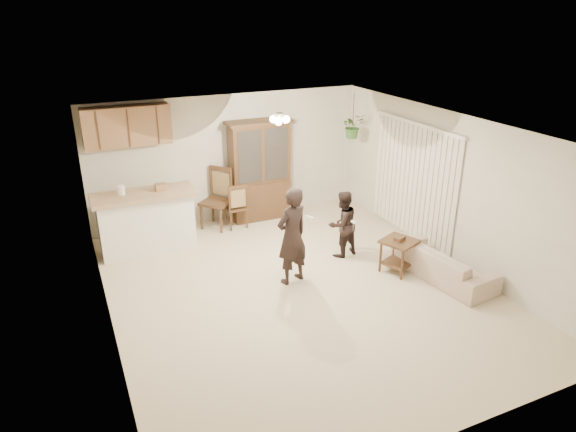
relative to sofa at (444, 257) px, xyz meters
name	(u,v)px	position (x,y,z in m)	size (l,w,h in m)	color
floor	(299,289)	(-2.25, 0.61, -0.37)	(6.50, 6.50, 0.00)	beige
ceiling	(301,129)	(-2.25, 0.61, 2.13)	(5.50, 6.50, 0.02)	silver
wall_back	(229,158)	(-2.25, 3.86, 0.88)	(5.50, 0.02, 2.50)	silver
wall_front	(454,336)	(-2.25, -2.64, 0.88)	(5.50, 0.02, 2.50)	silver
wall_left	(102,249)	(-5.00, 0.61, 0.88)	(0.02, 6.50, 2.50)	silver
wall_right	(450,188)	(0.50, 0.61, 0.88)	(0.02, 6.50, 2.50)	silver
breakfast_bar	(147,224)	(-4.10, 2.96, 0.13)	(1.60, 0.55, 1.00)	white
bar_top	(144,195)	(-4.10, 2.96, 0.68)	(1.75, 0.70, 0.08)	tan
upper_cabinets	(127,126)	(-4.15, 3.68, 1.73)	(1.50, 0.34, 0.70)	brown
vertical_blinds	(413,181)	(0.46, 1.51, 0.73)	(0.06, 2.30, 2.10)	silver
ceiling_fixture	(279,119)	(-2.05, 1.81, 2.03)	(0.36, 0.36, 0.20)	#FFEBBF
hanging_plant	(353,126)	(0.05, 3.01, 1.48)	(0.43, 0.37, 0.48)	#2A5522
plant_cord	(354,110)	(0.05, 3.01, 1.81)	(0.01, 0.01, 0.65)	black
sofa	(444,257)	(0.00, 0.00, 0.00)	(1.87, 0.73, 0.73)	beige
adult	(292,229)	(-2.24, 0.90, 0.53)	(0.66, 0.43, 1.80)	black
child	(342,219)	(-1.07, 1.38, 0.31)	(0.66, 0.51, 1.35)	black
china_hutch	(260,171)	(-1.72, 3.58, 0.62)	(1.28, 0.51, 2.01)	#382414
side_table	(398,255)	(-0.53, 0.48, -0.08)	(0.66, 0.66, 0.62)	#382414
chair_bar	(164,233)	(-3.83, 2.93, -0.08)	(0.46, 0.46, 1.03)	#382414
chair_hutch_left	(217,211)	(-2.69, 3.45, -0.03)	(0.74, 0.74, 1.18)	#382414
chair_hutch_right	(236,214)	(-2.33, 3.32, -0.11)	(0.40, 0.40, 0.91)	#382414
controller_adult	(309,218)	(-2.13, 0.55, 0.84)	(0.04, 0.14, 0.04)	white
controller_child	(353,222)	(-1.02, 1.11, 0.36)	(0.03, 0.10, 0.03)	white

